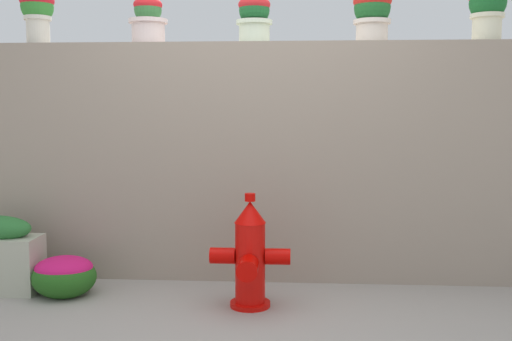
{
  "coord_description": "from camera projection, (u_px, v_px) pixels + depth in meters",
  "views": [
    {
      "loc": [
        0.27,
        -3.23,
        1.29
      ],
      "look_at": [
        -0.0,
        0.98,
        0.84
      ],
      "focal_mm": 41.17,
      "sensor_mm": 36.0,
      "label": 1
    }
  ],
  "objects": [
    {
      "name": "potted_plant_4",
      "position": [
        372.0,
        12.0,
        4.28
      ],
      "size": [
        0.28,
        0.28,
        0.39
      ],
      "color": "beige",
      "rests_on": "stone_wall"
    },
    {
      "name": "ground_plane",
      "position": [
        245.0,
        334.0,
        3.36
      ],
      "size": [
        24.0,
        24.0,
        0.0
      ],
      "primitive_type": "plane",
      "color": "gray"
    },
    {
      "name": "potted_plant_5",
      "position": [
        488.0,
        7.0,
        4.21
      ],
      "size": [
        0.27,
        0.27,
        0.41
      ],
      "color": "beige",
      "rests_on": "stone_wall"
    },
    {
      "name": "fire_hydrant",
      "position": [
        250.0,
        257.0,
        3.78
      ],
      "size": [
        0.52,
        0.41,
        0.74
      ],
      "color": "red",
      "rests_on": "ground"
    },
    {
      "name": "stone_wall",
      "position": [
        258.0,
        162.0,
        4.44
      ],
      "size": [
        5.78,
        0.35,
        1.76
      ],
      "primitive_type": "cube",
      "color": "gray",
      "rests_on": "ground"
    },
    {
      "name": "flower_bush_left",
      "position": [
        64.0,
        274.0,
        4.03
      ],
      "size": [
        0.44,
        0.4,
        0.29
      ],
      "color": "#225919",
      "rests_on": "ground"
    },
    {
      "name": "potted_plant_2",
      "position": [
        148.0,
        19.0,
        4.37
      ],
      "size": [
        0.29,
        0.29,
        0.36
      ],
      "color": "silver",
      "rests_on": "stone_wall"
    },
    {
      "name": "potted_plant_1",
      "position": [
        37.0,
        10.0,
        4.43
      ],
      "size": [
        0.25,
        0.25,
        0.41
      ],
      "color": "beige",
      "rests_on": "stone_wall"
    },
    {
      "name": "potted_plant_3",
      "position": [
        254.0,
        16.0,
        4.32
      ],
      "size": [
        0.27,
        0.27,
        0.35
      ],
      "color": "silver",
      "rests_on": "stone_wall"
    }
  ]
}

